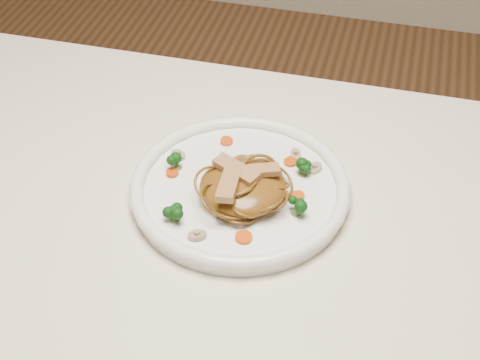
# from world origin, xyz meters

# --- Properties ---
(table) EXTENTS (1.20, 0.80, 0.75)m
(table) POSITION_xyz_m (0.00, 0.00, 0.65)
(table) COLOR beige
(table) RESTS_ON ground
(plate) EXTENTS (0.39, 0.39, 0.02)m
(plate) POSITION_xyz_m (0.00, 0.08, 0.76)
(plate) COLOR white
(plate) RESTS_ON table
(noodle_mound) EXTENTS (0.12, 0.12, 0.04)m
(noodle_mound) POSITION_xyz_m (0.01, 0.06, 0.78)
(noodle_mound) COLOR brown
(noodle_mound) RESTS_ON plate
(chicken_a) EXTENTS (0.06, 0.04, 0.01)m
(chicken_a) POSITION_xyz_m (0.03, 0.08, 0.81)
(chicken_a) COLOR tan
(chicken_a) RESTS_ON noodle_mound
(chicken_b) EXTENTS (0.07, 0.05, 0.01)m
(chicken_b) POSITION_xyz_m (-0.00, 0.07, 0.81)
(chicken_b) COLOR tan
(chicken_b) RESTS_ON noodle_mound
(chicken_c) EXTENTS (0.03, 0.08, 0.01)m
(chicken_c) POSITION_xyz_m (-0.00, 0.04, 0.81)
(chicken_c) COLOR tan
(chicken_c) RESTS_ON noodle_mound
(broccoli_0) EXTENTS (0.03, 0.03, 0.03)m
(broccoli_0) POSITION_xyz_m (0.08, 0.13, 0.78)
(broccoli_0) COLOR #0D3E0D
(broccoli_0) RESTS_ON plate
(broccoli_1) EXTENTS (0.03, 0.03, 0.03)m
(broccoli_1) POSITION_xyz_m (-0.10, 0.10, 0.78)
(broccoli_1) COLOR #0D3E0D
(broccoli_1) RESTS_ON plate
(broccoli_2) EXTENTS (0.03, 0.03, 0.03)m
(broccoli_2) POSITION_xyz_m (-0.07, -0.00, 0.78)
(broccoli_2) COLOR #0D3E0D
(broccoli_2) RESTS_ON plate
(broccoli_3) EXTENTS (0.03, 0.03, 0.03)m
(broccoli_3) POSITION_xyz_m (0.09, 0.05, 0.78)
(broccoli_3) COLOR #0D3E0D
(broccoli_3) RESTS_ON plate
(carrot_0) EXTENTS (0.02, 0.02, 0.00)m
(carrot_0) POSITION_xyz_m (0.06, 0.15, 0.77)
(carrot_0) COLOR #D63E07
(carrot_0) RESTS_ON plate
(carrot_1) EXTENTS (0.02, 0.02, 0.00)m
(carrot_1) POSITION_xyz_m (-0.10, 0.08, 0.77)
(carrot_1) COLOR #D63E07
(carrot_1) RESTS_ON plate
(carrot_2) EXTENTS (0.02, 0.02, 0.00)m
(carrot_2) POSITION_xyz_m (0.08, 0.08, 0.77)
(carrot_2) COLOR #D63E07
(carrot_2) RESTS_ON plate
(carrot_3) EXTENTS (0.02, 0.02, 0.00)m
(carrot_3) POSITION_xyz_m (-0.04, 0.17, 0.77)
(carrot_3) COLOR #D63E07
(carrot_3) RESTS_ON plate
(carrot_4) EXTENTS (0.03, 0.03, 0.00)m
(carrot_4) POSITION_xyz_m (0.03, -0.01, 0.77)
(carrot_4) COLOR #D63E07
(carrot_4) RESTS_ON plate
(mushroom_0) EXTENTS (0.03, 0.03, 0.01)m
(mushroom_0) POSITION_xyz_m (-0.03, -0.03, 0.77)
(mushroom_0) COLOR tan
(mushroom_0) RESTS_ON plate
(mushroom_1) EXTENTS (0.03, 0.03, 0.01)m
(mushroom_1) POSITION_xyz_m (0.10, 0.14, 0.77)
(mushroom_1) COLOR tan
(mushroom_1) RESTS_ON plate
(mushroom_2) EXTENTS (0.03, 0.03, 0.01)m
(mushroom_2) POSITION_xyz_m (-0.10, 0.12, 0.77)
(mushroom_2) COLOR tan
(mushroom_2) RESTS_ON plate
(mushroom_3) EXTENTS (0.03, 0.03, 0.01)m
(mushroom_3) POSITION_xyz_m (0.06, 0.17, 0.77)
(mushroom_3) COLOR tan
(mushroom_3) RESTS_ON plate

